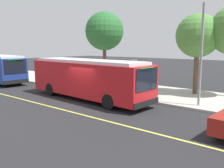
{
  "coord_description": "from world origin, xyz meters",
  "views": [
    {
      "loc": [
        11.94,
        -11.59,
        3.94
      ],
      "look_at": [
        1.84,
        0.71,
        1.44
      ],
      "focal_mm": 38.81,
      "sensor_mm": 36.0,
      "label": 1
    }
  ],
  "objects_px": {
    "waiting_bench": "(123,83)",
    "route_sign_post": "(134,72)",
    "transit_bus_main": "(88,78)",
    "pedestrian_commuter": "(149,82)"
  },
  "relations": [
    {
      "from": "waiting_bench",
      "to": "pedestrian_commuter",
      "type": "relative_size",
      "value": 0.95
    },
    {
      "from": "transit_bus_main",
      "to": "route_sign_post",
      "type": "height_order",
      "value": "same"
    },
    {
      "from": "waiting_bench",
      "to": "route_sign_post",
      "type": "height_order",
      "value": "route_sign_post"
    },
    {
      "from": "waiting_bench",
      "to": "route_sign_post",
      "type": "relative_size",
      "value": 0.57
    },
    {
      "from": "waiting_bench",
      "to": "route_sign_post",
      "type": "distance_m",
      "value": 3.27
    },
    {
      "from": "transit_bus_main",
      "to": "route_sign_post",
      "type": "distance_m",
      "value": 3.6
    },
    {
      "from": "transit_bus_main",
      "to": "waiting_bench",
      "type": "distance_m",
      "value": 4.62
    },
    {
      "from": "transit_bus_main",
      "to": "pedestrian_commuter",
      "type": "bearing_deg",
      "value": 51.71
    },
    {
      "from": "transit_bus_main",
      "to": "waiting_bench",
      "type": "bearing_deg",
      "value": 91.84
    },
    {
      "from": "pedestrian_commuter",
      "to": "route_sign_post",
      "type": "bearing_deg",
      "value": -124.94
    }
  ]
}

